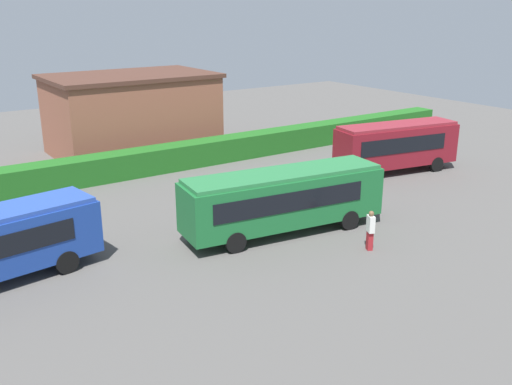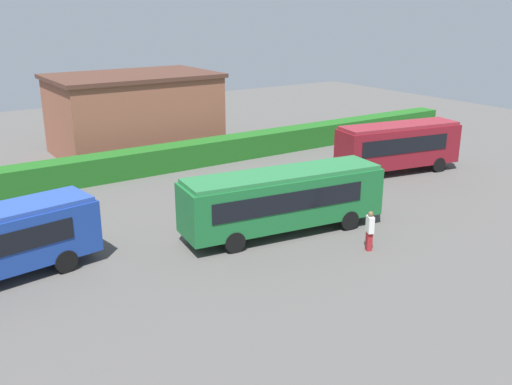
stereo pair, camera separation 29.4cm
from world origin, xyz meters
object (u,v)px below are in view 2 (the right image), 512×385
(bus_green, at_px, (283,198))
(bus_maroon, at_px, (398,145))
(person_far, at_px, (370,147))
(person_right, at_px, (370,230))

(bus_green, distance_m, bus_maroon, 13.51)
(bus_green, bearing_deg, person_far, 37.68)
(person_far, bearing_deg, bus_maroon, -168.74)
(bus_maroon, xyz_separation_m, person_far, (1.17, 3.69, -1.03))
(person_right, height_order, person_far, person_right)
(bus_maroon, bearing_deg, person_far, 82.66)
(bus_green, bearing_deg, bus_maroon, 26.52)
(bus_green, height_order, person_right, bus_green)
(bus_green, relative_size, person_far, 6.33)
(bus_maroon, relative_size, person_right, 4.66)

